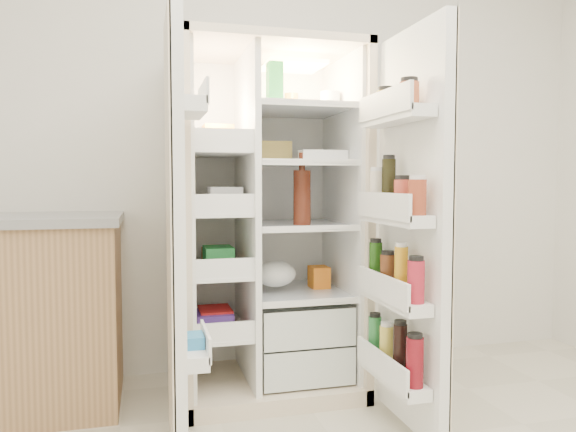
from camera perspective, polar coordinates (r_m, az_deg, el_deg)
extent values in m
cube|color=white|center=(3.28, -1.23, 7.87)|extent=(4.00, 0.02, 2.70)
cube|color=beige|center=(3.17, -3.48, -0.12)|extent=(0.92, 0.04, 1.80)
cube|color=beige|center=(2.79, -11.03, -0.70)|extent=(0.04, 0.70, 1.80)
cube|color=beige|center=(2.98, 6.11, -0.38)|extent=(0.04, 0.70, 1.80)
cube|color=beige|center=(2.92, -2.22, 16.93)|extent=(0.92, 0.70, 0.04)
cube|color=beige|center=(3.04, -2.14, -16.94)|extent=(0.92, 0.70, 0.08)
cube|color=white|center=(3.14, -3.38, 0.20)|extent=(0.84, 0.02, 1.68)
cube|color=white|center=(2.79, -10.42, -0.28)|extent=(0.02, 0.62, 1.68)
cube|color=white|center=(2.97, 5.57, -0.01)|extent=(0.02, 0.62, 1.68)
cube|color=white|center=(2.83, -4.35, -0.18)|extent=(0.03, 0.62, 1.68)
cube|color=silver|center=(3.01, 0.91, -14.23)|extent=(0.47, 0.52, 0.19)
cube|color=silver|center=(2.95, 0.92, -10.53)|extent=(0.47, 0.52, 0.19)
cube|color=#FFD18C|center=(2.99, 0.57, 15.43)|extent=(0.30, 0.30, 0.02)
cube|color=white|center=(2.90, -7.37, -11.54)|extent=(0.28, 0.58, 0.02)
cube|color=white|center=(2.84, -7.42, -5.68)|extent=(0.28, 0.58, 0.02)
cube|color=white|center=(2.80, -7.47, 0.38)|extent=(0.28, 0.58, 0.02)
cube|color=white|center=(2.80, -7.52, 6.52)|extent=(0.28, 0.58, 0.02)
cube|color=white|center=(2.94, 0.81, -7.89)|extent=(0.49, 0.58, 0.01)
cube|color=white|center=(2.89, 0.82, -0.88)|extent=(0.49, 0.58, 0.01)
cube|color=white|center=(2.88, 0.83, 5.47)|extent=(0.49, 0.58, 0.02)
cube|color=white|center=(2.91, 0.83, 10.99)|extent=(0.49, 0.58, 0.02)
cube|color=red|center=(2.88, -7.38, -10.39)|extent=(0.16, 0.20, 0.10)
cube|color=#207836|center=(2.83, -7.44, -4.28)|extent=(0.14, 0.18, 0.12)
cube|color=white|center=(2.80, -7.48, 1.30)|extent=(0.20, 0.22, 0.07)
cube|color=orange|center=(2.81, -7.54, 8.15)|extent=(0.15, 0.16, 0.14)
cube|color=#553092|center=(2.89, -7.38, -10.49)|extent=(0.18, 0.20, 0.09)
cube|color=#B86520|center=(2.83, -7.43, -4.48)|extent=(0.14, 0.18, 0.10)
cube|color=white|center=(2.80, -7.49, 1.81)|extent=(0.16, 0.16, 0.12)
sphere|color=orange|center=(2.92, -1.10, -16.00)|extent=(0.07, 0.07, 0.07)
sphere|color=orange|center=(2.98, 0.46, -15.61)|extent=(0.07, 0.07, 0.07)
sphere|color=orange|center=(2.97, 2.60, -15.67)|extent=(0.07, 0.07, 0.07)
sphere|color=orange|center=(3.06, -0.80, -15.07)|extent=(0.07, 0.07, 0.07)
sphere|color=orange|center=(3.07, 1.17, -15.03)|extent=(0.07, 0.07, 0.07)
sphere|color=orange|center=(3.06, 3.25, -15.09)|extent=(0.07, 0.07, 0.07)
sphere|color=orange|center=(2.99, -2.06, -15.55)|extent=(0.07, 0.07, 0.07)
sphere|color=orange|center=(3.10, 2.16, -14.82)|extent=(0.07, 0.07, 0.07)
ellipsoid|color=#396C24|center=(2.97, 0.81, -10.16)|extent=(0.26, 0.24, 0.11)
cylinder|color=#4F1D11|center=(2.77, 1.47, 1.94)|extent=(0.09, 0.09, 0.28)
cylinder|color=#64300B|center=(2.85, 1.79, 0.97)|extent=(0.06, 0.06, 0.18)
cube|color=#228038|center=(2.81, -1.41, 13.63)|extent=(0.07, 0.07, 0.22)
cylinder|color=white|center=(2.96, 4.41, 11.92)|extent=(0.10, 0.10, 0.09)
cylinder|color=olive|center=(3.01, 0.34, 11.79)|extent=(0.07, 0.07, 0.10)
cube|color=white|center=(2.83, 3.68, 6.26)|extent=(0.24, 0.10, 0.06)
cube|color=#AA8E44|center=(2.89, -1.56, 6.70)|extent=(0.18, 0.10, 0.11)
ellipsoid|color=white|center=(2.88, -1.32, -6.62)|extent=(0.21, 0.19, 0.14)
cube|color=orange|center=(3.00, 3.26, -6.38)|extent=(0.10, 0.12, 0.12)
cube|color=white|center=(2.24, -11.63, -1.75)|extent=(0.05, 0.40, 1.72)
cube|color=beige|center=(2.24, -12.27, -1.77)|extent=(0.01, 0.40, 1.72)
cube|color=white|center=(2.34, -9.71, -13.99)|extent=(0.09, 0.32, 0.06)
cube|color=white|center=(2.25, -9.99, 11.04)|extent=(0.09, 0.32, 0.06)
cube|color=#338CCC|center=(2.33, -9.72, -13.29)|extent=(0.07, 0.12, 0.10)
cube|color=white|center=(2.42, 12.85, -1.37)|extent=(0.05, 0.58, 1.72)
cube|color=beige|center=(2.43, 13.37, -1.35)|extent=(0.01, 0.58, 1.72)
cube|color=white|center=(2.52, 10.86, -16.07)|extent=(0.11, 0.50, 0.05)
cube|color=white|center=(2.43, 10.96, -8.50)|extent=(0.11, 0.50, 0.05)
cube|color=white|center=(2.38, 11.06, -0.23)|extent=(0.11, 0.50, 0.05)
cube|color=white|center=(2.39, 11.18, 10.11)|extent=(0.11, 0.50, 0.05)
cylinder|color=maroon|center=(2.31, 13.12, -14.67)|extent=(0.07, 0.07, 0.20)
cylinder|color=black|center=(2.42, 11.64, -13.57)|extent=(0.06, 0.06, 0.22)
cylinder|color=#DAC448|center=(2.54, 10.29, -13.21)|extent=(0.06, 0.06, 0.18)
cylinder|color=#2A803B|center=(2.65, 9.07, -12.36)|extent=(0.06, 0.06, 0.19)
cylinder|color=#AE1D2E|center=(2.23, 13.24, -6.72)|extent=(0.07, 0.07, 0.17)
cylinder|color=orange|center=(2.34, 11.74, -5.71)|extent=(0.06, 0.06, 0.21)
cylinder|color=#5C2F17|center=(2.46, 10.37, -5.84)|extent=(0.07, 0.07, 0.16)
cylinder|color=#1E4B11|center=(2.58, 9.15, -4.95)|extent=(0.06, 0.06, 0.20)
cylinder|color=#943820|center=(2.20, 13.36, 1.91)|extent=(0.07, 0.07, 0.14)
cylinder|color=#AC3D2C|center=(2.31, 11.84, 2.01)|extent=(0.07, 0.07, 0.14)
cylinder|color=black|center=(2.43, 10.48, 3.16)|extent=(0.06, 0.06, 0.23)
cylinder|color=#F1E1C7|center=(2.55, 9.22, 2.63)|extent=(0.06, 0.06, 0.18)
cylinder|color=#AD4F2B|center=(2.29, 12.55, 12.26)|extent=(0.08, 0.08, 0.10)
cylinder|color=olive|center=(2.49, 10.18, 11.60)|extent=(0.08, 0.08, 0.10)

